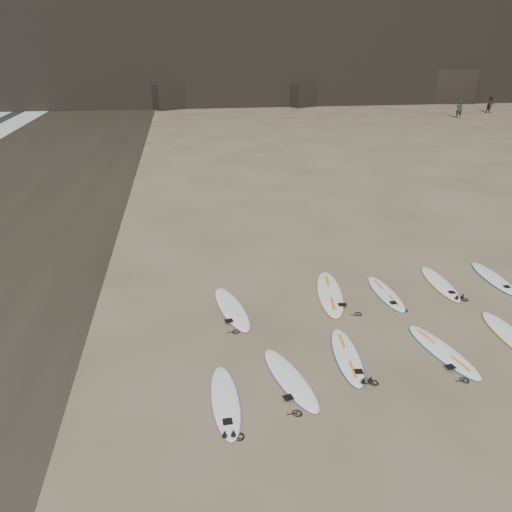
{
  "coord_description": "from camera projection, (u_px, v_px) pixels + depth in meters",
  "views": [
    {
      "loc": [
        -4.38,
        -9.15,
        6.75
      ],
      "look_at": [
        -2.67,
        2.66,
        1.5
      ],
      "focal_mm": 35.0,
      "sensor_mm": 36.0,
      "label": 1
    }
  ],
  "objects": [
    {
      "name": "person_b",
      "position": [
        491.0,
        105.0,
        48.09
      ],
      "size": [
        0.86,
        0.74,
        1.55
      ],
      "primitive_type": "imported",
      "rotation": [
        0.0,
        0.0,
        0.22
      ],
      "color": "black",
      "rests_on": "ground"
    },
    {
      "name": "person_a",
      "position": [
        459.0,
        109.0,
        45.01
      ],
      "size": [
        0.65,
        0.53,
        1.55
      ],
      "primitive_type": "imported",
      "rotation": [
        0.0,
        0.0,
        2.81
      ],
      "color": "black",
      "rests_on": "ground"
    },
    {
      "name": "surfboard_8",
      "position": [
        440.0,
        283.0,
        14.82
      ],
      "size": [
        0.63,
        2.34,
        0.08
      ],
      "primitive_type": "ellipsoid",
      "rotation": [
        0.0,
        0.0,
        -0.03
      ],
      "color": "white",
      "rests_on": "ground"
    },
    {
      "name": "surfboard_0",
      "position": [
        225.0,
        400.0,
        10.04
      ],
      "size": [
        0.59,
        2.3,
        0.08
      ],
      "primitive_type": "ellipsoid",
      "rotation": [
        0.0,
        0.0,
        0.02
      ],
      "color": "white",
      "rests_on": "ground"
    },
    {
      "name": "surfboard_3",
      "position": [
        443.0,
        351.0,
        11.63
      ],
      "size": [
        1.09,
        2.45,
        0.09
      ],
      "primitive_type": "ellipsoid",
      "rotation": [
        0.0,
        0.0,
        0.22
      ],
      "color": "white",
      "rests_on": "ground"
    },
    {
      "name": "surfboard_5",
      "position": [
        232.0,
        308.0,
        13.44
      ],
      "size": [
        1.09,
        2.59,
        0.09
      ],
      "primitive_type": "ellipsoid",
      "rotation": [
        0.0,
        0.0,
        0.2
      ],
      "color": "white",
      "rests_on": "ground"
    },
    {
      "name": "surfboard_9",
      "position": [
        493.0,
        278.0,
        15.14
      ],
      "size": [
        0.59,
        2.32,
        0.08
      ],
      "primitive_type": "ellipsoid",
      "rotation": [
        0.0,
        0.0,
        -0.02
      ],
      "color": "white",
      "rests_on": "ground"
    },
    {
      "name": "surfboard_1",
      "position": [
        290.0,
        378.0,
        10.68
      ],
      "size": [
        1.15,
        2.42,
        0.08
      ],
      "primitive_type": "ellipsoid",
      "rotation": [
        0.0,
        0.0,
        0.26
      ],
      "color": "white",
      "rests_on": "ground"
    },
    {
      "name": "surfboard_2",
      "position": [
        347.0,
        356.0,
        11.44
      ],
      "size": [
        0.75,
        2.35,
        0.08
      ],
      "primitive_type": "ellipsoid",
      "rotation": [
        0.0,
        0.0,
        -0.09
      ],
      "color": "white",
      "rests_on": "ground"
    },
    {
      "name": "surfboard_6",
      "position": [
        330.0,
        293.0,
        14.23
      ],
      "size": [
        1.12,
        2.86,
        0.1
      ],
      "primitive_type": "ellipsoid",
      "rotation": [
        0.0,
        0.0,
        -0.17
      ],
      "color": "white",
      "rests_on": "ground"
    },
    {
      "name": "surfboard_7",
      "position": [
        386.0,
        293.0,
        14.24
      ],
      "size": [
        0.64,
        2.23,
        0.08
      ],
      "primitive_type": "ellipsoid",
      "rotation": [
        0.0,
        0.0,
        0.05
      ],
      "color": "white",
      "rests_on": "ground"
    },
    {
      "name": "ground",
      "position": [
        386.0,
        354.0,
        11.58
      ],
      "size": [
        240.0,
        240.0,
        0.0
      ],
      "primitive_type": "plane",
      "color": "#897559",
      "rests_on": "ground"
    }
  ]
}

